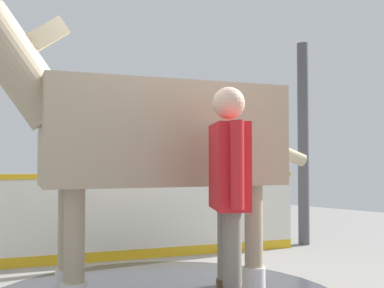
% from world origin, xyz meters
% --- Properties ---
extents(barrier_wall, '(4.53, 1.82, 1.05)m').
position_xyz_m(barrier_wall, '(-0.44, -1.44, 0.49)').
color(barrier_wall, silver).
rests_on(barrier_wall, ground).
extents(roof_post_far, '(0.16, 0.16, 2.93)m').
position_xyz_m(roof_post_far, '(-3.04, -0.58, 1.46)').
color(roof_post_far, '#4C4C51').
rests_on(roof_post_far, ground).
extents(horse, '(3.30, 1.62, 2.61)m').
position_xyz_m(horse, '(0.34, 0.19, 1.41)').
color(horse, tan).
rests_on(horse, ground).
extents(handler, '(0.47, 0.58, 1.73)m').
position_xyz_m(handler, '(0.32, 1.15, 1.01)').
color(handler, '#47331E').
rests_on(handler, ground).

